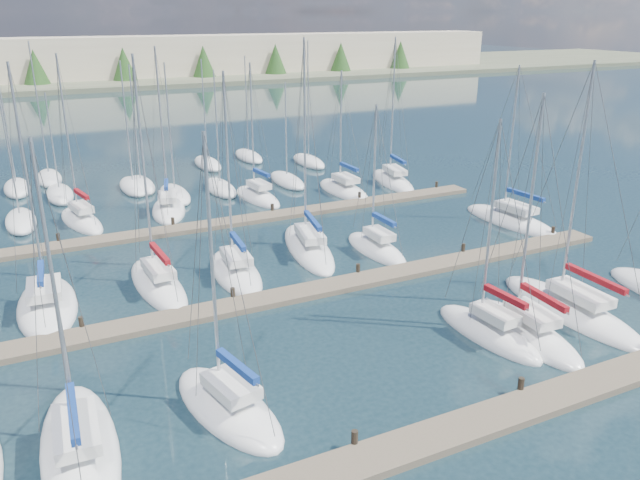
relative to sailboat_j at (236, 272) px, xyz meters
name	(u,v)px	position (x,y,z in m)	size (l,w,h in m)	color
ground	(148,151)	(2.62, 39.50, -0.18)	(400.00, 400.00, 0.00)	#1D323A
dock_near	(457,430)	(2.62, -18.49, -0.03)	(44.00, 1.93, 1.10)	#6B5E4C
dock_mid	(305,292)	(2.62, -4.49, -0.03)	(44.00, 1.93, 1.10)	#6B5E4C
dock_far	(228,222)	(2.62, 9.51, -0.03)	(44.00, 1.93, 1.10)	#6B5E4C
sailboat_j	(236,272)	(0.00, 0.00, 0.00)	(3.29, 7.81, 12.92)	white
sailboat_l	(376,249)	(9.86, -0.37, 0.00)	(2.20, 6.70, 10.53)	white
sailboat_i	(158,284)	(-4.72, 0.20, 0.01)	(2.88, 8.66, 13.96)	white
sailboat_f	(570,310)	(14.53, -12.90, 0.00)	(2.96, 9.87, 13.85)	white
sailboat_e	(524,332)	(10.56, -13.67, 0.00)	(3.01, 8.00, 12.62)	white
sailboat_b	(80,449)	(-10.54, -13.33, -0.01)	(3.13, 9.04, 12.30)	white
sailboat_d	(488,332)	(8.85, -12.94, 0.01)	(2.59, 6.95, 11.49)	white
sailboat_q	(343,190)	(14.83, 13.69, -0.01)	(2.79, 7.73, 11.32)	white
sailboat_p	(258,197)	(7.09, 15.00, 0.01)	(3.02, 7.21, 12.15)	white
sailboat_r	(393,181)	(20.51, 14.42, 0.01)	(4.00, 8.83, 13.93)	white
sailboat_o	(169,209)	(-0.71, 14.71, 0.01)	(4.20, 7.61, 13.62)	white
sailboat_c	(228,407)	(-4.81, -13.20, 0.00)	(4.10, 7.50, 12.07)	white
sailboat_n	(82,221)	(-7.41, 14.73, 0.02)	(3.60, 7.56, 13.29)	white
sailboat_k	(308,248)	(5.81, 1.83, 0.00)	(4.51, 10.02, 14.54)	white
sailboat_m	(511,221)	(22.29, 0.34, -0.01)	(3.48, 9.16, 12.45)	white
sailboat_h	(47,306)	(-10.79, 0.05, -0.01)	(3.65, 8.40, 13.76)	white
distant_boats	(136,185)	(-1.72, 23.26, 0.11)	(36.93, 20.75, 13.30)	#9EA0A5
shoreline	(4,49)	(-10.67, 129.27, 7.26)	(400.00, 60.00, 38.00)	#666B51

